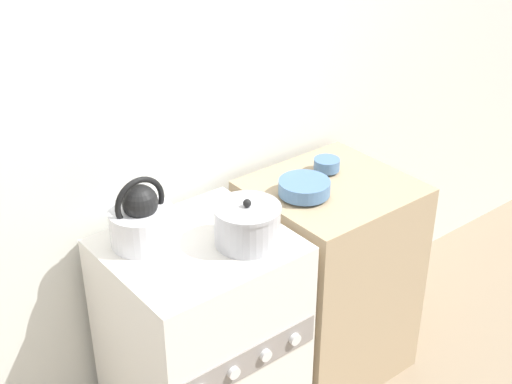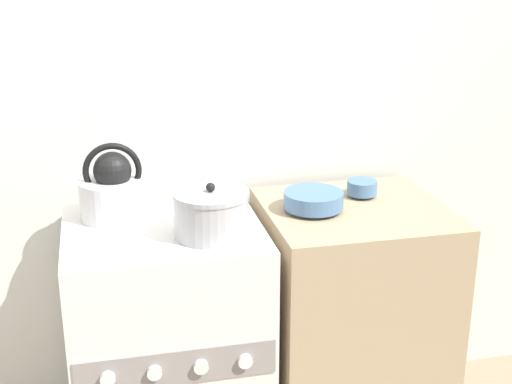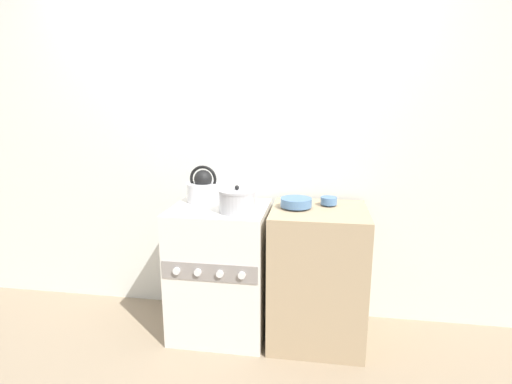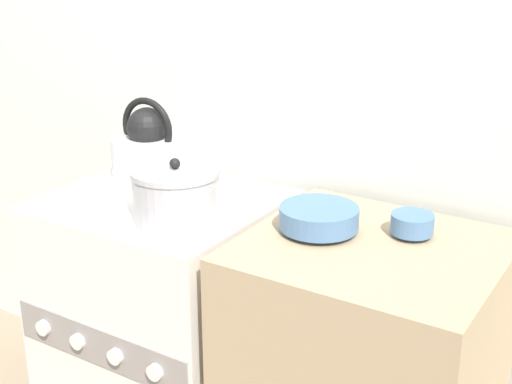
% 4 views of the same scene
% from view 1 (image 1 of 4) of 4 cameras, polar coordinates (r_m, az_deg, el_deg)
% --- Properties ---
extents(wall_back, '(7.00, 0.06, 2.50)m').
position_cam_1_polar(wall_back, '(2.53, -9.59, 6.54)').
color(wall_back, silver).
rests_on(wall_back, ground_plane).
extents(stove, '(0.61, 0.57, 0.87)m').
position_cam_1_polar(stove, '(2.69, -4.33, -11.96)').
color(stove, silver).
rests_on(stove, ground_plane).
extents(counter, '(0.60, 0.56, 0.88)m').
position_cam_1_polar(counter, '(3.01, 5.74, -6.86)').
color(counter, tan).
rests_on(counter, ground_plane).
extents(kettle, '(0.27, 0.22, 0.25)m').
position_cam_1_polar(kettle, '(2.41, -9.08, -2.19)').
color(kettle, silver).
rests_on(kettle, stove).
extents(cooking_pot, '(0.23, 0.23, 0.17)m').
position_cam_1_polar(cooking_pot, '(2.39, -0.71, -2.63)').
color(cooking_pot, '#B2B2B7').
rests_on(cooking_pot, stove).
extents(enamel_bowl, '(0.20, 0.20, 0.06)m').
position_cam_1_polar(enamel_bowl, '(2.67, 3.88, 0.36)').
color(enamel_bowl, '#4C729E').
rests_on(enamel_bowl, counter).
extents(small_ceramic_bowl, '(0.10, 0.10, 0.06)m').
position_cam_1_polar(small_ceramic_bowl, '(2.86, 5.68, 2.19)').
color(small_ceramic_bowl, '#4C729E').
rests_on(small_ceramic_bowl, counter).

